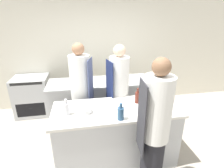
# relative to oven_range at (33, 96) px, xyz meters

# --- Properties ---
(ground_plane) EXTENTS (16.00, 16.00, 0.00)m
(ground_plane) POSITION_rel_oven_range_xyz_m (1.63, -1.77, -0.46)
(ground_plane) COLOR #A89E8E
(wall_back) EXTENTS (8.00, 0.06, 2.80)m
(wall_back) POSITION_rel_oven_range_xyz_m (1.63, 0.36, 0.94)
(wall_back) COLOR silver
(wall_back) RESTS_ON ground_plane
(prep_counter) EXTENTS (1.87, 0.78, 0.93)m
(prep_counter) POSITION_rel_oven_range_xyz_m (1.63, -1.77, 0.01)
(prep_counter) COLOR #B7BABC
(prep_counter) RESTS_ON ground_plane
(pass_counter) EXTENTS (2.16, 0.72, 0.93)m
(pass_counter) POSITION_rel_oven_range_xyz_m (1.54, -0.58, 0.01)
(pass_counter) COLOR #B7BABC
(pass_counter) RESTS_ON ground_plane
(oven_range) EXTENTS (0.76, 0.62, 0.91)m
(oven_range) POSITION_rel_oven_range_xyz_m (0.00, 0.00, 0.00)
(oven_range) COLOR #B7BABC
(oven_range) RESTS_ON ground_plane
(chef_at_prep_near) EXTENTS (0.36, 0.34, 1.81)m
(chef_at_prep_near) POSITION_rel_oven_range_xyz_m (1.96, -2.39, 0.46)
(chef_at_prep_near) COLOR black
(chef_at_prep_near) RESTS_ON ground_plane
(chef_at_stove) EXTENTS (0.40, 0.39, 1.81)m
(chef_at_stove) POSITION_rel_oven_range_xyz_m (1.14, -1.11, 0.45)
(chef_at_stove) COLOR black
(chef_at_stove) RESTS_ON ground_plane
(chef_at_pass_far) EXTENTS (0.38, 0.36, 1.78)m
(chef_at_pass_far) POSITION_rel_oven_range_xyz_m (1.78, -1.25, 0.44)
(chef_at_pass_far) COLOR black
(chef_at_pass_far) RESTS_ON ground_plane
(bottle_olive_oil) EXTENTS (0.08, 0.08, 0.24)m
(bottle_olive_oil) POSITION_rel_oven_range_xyz_m (1.99, -1.65, 0.57)
(bottle_olive_oil) COLOR #5B2319
(bottle_olive_oil) RESTS_ON prep_counter
(bottle_vinegar) EXTENTS (0.08, 0.08, 0.23)m
(bottle_vinegar) POSITION_rel_oven_range_xyz_m (0.93, -1.82, 0.57)
(bottle_vinegar) COLOR silver
(bottle_vinegar) RESTS_ON prep_counter
(bottle_wine) EXTENTS (0.09, 0.09, 0.23)m
(bottle_wine) POSITION_rel_oven_range_xyz_m (1.63, -2.07, 0.57)
(bottle_wine) COLOR #2D5175
(bottle_wine) RESTS_ON prep_counter
(bowl_mixing_large) EXTENTS (0.22, 0.22, 0.07)m
(bowl_mixing_large) POSITION_rel_oven_range_xyz_m (2.31, -1.83, 0.51)
(bowl_mixing_large) COLOR white
(bowl_mixing_large) RESTS_ON prep_counter
(bowl_prep_small) EXTENTS (0.18, 0.18, 0.08)m
(bowl_prep_small) POSITION_rel_oven_range_xyz_m (1.18, -1.81, 0.51)
(bowl_prep_small) COLOR white
(bowl_prep_small) RESTS_ON prep_counter
(cutting_board) EXTENTS (0.38, 0.23, 0.01)m
(cutting_board) POSITION_rel_oven_range_xyz_m (1.49, -1.68, 0.48)
(cutting_board) COLOR white
(cutting_board) RESTS_ON prep_counter
(stockpot) EXTENTS (0.28, 0.28, 0.25)m
(stockpot) POSITION_rel_oven_range_xyz_m (1.06, -0.61, 0.60)
(stockpot) COLOR #B7BABC
(stockpot) RESTS_ON pass_counter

